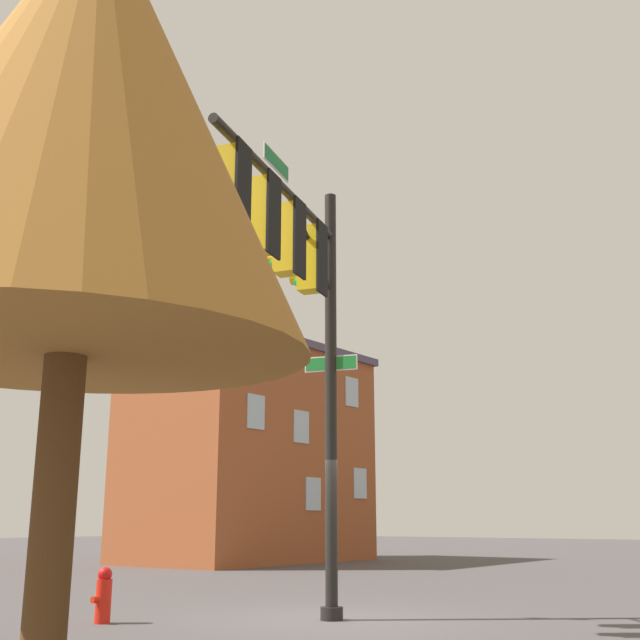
{
  "coord_description": "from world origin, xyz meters",
  "views": [
    {
      "loc": [
        10.87,
        7.84,
        1.53
      ],
      "look_at": [
        0.78,
        0.35,
        4.68
      ],
      "focal_mm": 44.94,
      "sensor_mm": 36.0,
      "label": 1
    }
  ],
  "objects_px": {
    "brick_building": "(250,452)",
    "signal_pole_assembly": "(290,277)",
    "fire_hydrant": "(103,595)",
    "tree_near": "(85,110)"
  },
  "relations": [
    {
      "from": "signal_pole_assembly",
      "to": "fire_hydrant",
      "type": "height_order",
      "value": "signal_pole_assembly"
    },
    {
      "from": "fire_hydrant",
      "to": "tree_near",
      "type": "xyz_separation_m",
      "value": [
        3.93,
        4.08,
        5.19
      ]
    },
    {
      "from": "signal_pole_assembly",
      "to": "fire_hydrant",
      "type": "distance_m",
      "value": 5.69
    },
    {
      "from": "tree_near",
      "to": "brick_building",
      "type": "bearing_deg",
      "value": -142.61
    },
    {
      "from": "signal_pole_assembly",
      "to": "tree_near",
      "type": "height_order",
      "value": "tree_near"
    },
    {
      "from": "tree_near",
      "to": "brick_building",
      "type": "height_order",
      "value": "brick_building"
    },
    {
      "from": "tree_near",
      "to": "signal_pole_assembly",
      "type": "bearing_deg",
      "value": -167.89
    },
    {
      "from": "fire_hydrant",
      "to": "tree_near",
      "type": "distance_m",
      "value": 7.68
    },
    {
      "from": "brick_building",
      "to": "fire_hydrant",
      "type": "bearing_deg",
      "value": 34.76
    },
    {
      "from": "brick_building",
      "to": "signal_pole_assembly",
      "type": "bearing_deg",
      "value": 43.08
    }
  ]
}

